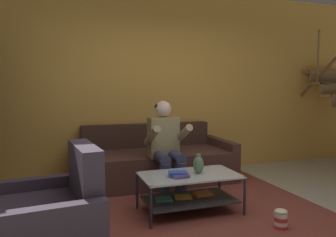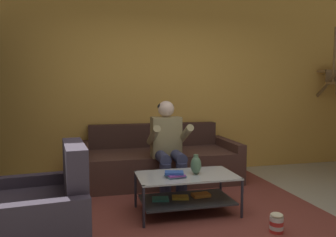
% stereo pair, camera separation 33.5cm
% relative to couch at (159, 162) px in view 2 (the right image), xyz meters
% --- Properties ---
extents(back_partition, '(8.40, 0.12, 2.90)m').
position_rel_couch_xyz_m(back_partition, '(0.12, 0.54, 1.17)').
color(back_partition, gold).
rests_on(back_partition, ground).
extents(couch, '(2.23, 0.99, 0.80)m').
position_rel_couch_xyz_m(couch, '(0.00, 0.00, 0.00)').
color(couch, '#482D25').
rests_on(couch, ground).
extents(person_seated_center, '(0.50, 0.58, 1.18)m').
position_rel_couch_xyz_m(person_seated_center, '(0.00, -0.58, 0.38)').
color(person_seated_center, '#363856').
rests_on(person_seated_center, ground).
extents(coffee_table, '(1.05, 0.59, 0.42)m').
position_rel_couch_xyz_m(coffee_table, '(0.03, -1.28, 0.00)').
color(coffee_table, '#B9BEBF').
rests_on(coffee_table, ground).
extents(area_rug, '(3.00, 3.24, 0.01)m').
position_rel_couch_xyz_m(area_rug, '(0.02, -0.76, -0.27)').
color(area_rug, brown).
rests_on(area_rug, ground).
extents(vase, '(0.12, 0.12, 0.21)m').
position_rel_couch_xyz_m(vase, '(0.14, -1.28, 0.25)').
color(vase, '#527555').
rests_on(vase, coffee_table).
extents(book_stack, '(0.23, 0.19, 0.06)m').
position_rel_couch_xyz_m(book_stack, '(-0.12, -1.35, 0.18)').
color(book_stack, '#749FBB').
rests_on(book_stack, coffee_table).
extents(armchair, '(0.91, 0.99, 0.89)m').
position_rel_couch_xyz_m(armchair, '(-1.39, -1.81, 0.02)').
color(armchair, '#3D3342').
rests_on(armchair, ground).
extents(popcorn_tub, '(0.13, 0.13, 0.20)m').
position_rel_couch_xyz_m(popcorn_tub, '(0.70, -1.95, -0.18)').
color(popcorn_tub, red).
rests_on(popcorn_tub, ground).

